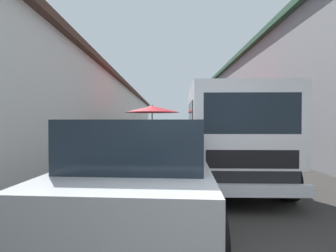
% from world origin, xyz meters
% --- Properties ---
extents(ground, '(90.00, 90.00, 0.00)m').
position_xyz_m(ground, '(13.50, 0.00, 0.00)').
color(ground, '#33302D').
extents(building_left_whitewash, '(49.80, 7.50, 4.25)m').
position_xyz_m(building_left_whitewash, '(15.75, 7.20, 2.13)').
color(building_left_whitewash, silver).
rests_on(building_left_whitewash, ground).
extents(building_right_concrete, '(49.80, 7.50, 5.41)m').
position_xyz_m(building_right_concrete, '(15.75, -7.20, 2.71)').
color(building_right_concrete, gray).
rests_on(building_right_concrete, ground).
extents(fruit_stall_far_right, '(2.60, 2.60, 2.25)m').
position_xyz_m(fruit_stall_far_right, '(10.48, 1.35, 1.77)').
color(fruit_stall_far_right, '#9E9EA3').
rests_on(fruit_stall_far_right, ground).
extents(fruit_stall_far_left, '(2.12, 2.12, 2.47)m').
position_xyz_m(fruit_stall_far_left, '(13.15, -2.83, 1.79)').
color(fruit_stall_far_left, '#9E9EA3').
rests_on(fruit_stall_far_left, ground).
extents(fruit_stall_mid_lane, '(2.19, 2.19, 2.09)m').
position_xyz_m(fruit_stall_mid_lane, '(16.64, -2.43, 1.48)').
color(fruit_stall_mid_lane, '#9E9EA3').
rests_on(fruit_stall_mid_lane, ground).
extents(fruit_stall_near_left, '(2.40, 2.40, 2.44)m').
position_xyz_m(fruit_stall_near_left, '(9.60, -1.94, 1.90)').
color(fruit_stall_near_left, '#9E9EA3').
rests_on(fruit_stall_near_left, ground).
extents(hatchback_car, '(4.03, 2.16, 1.45)m').
position_xyz_m(hatchback_car, '(2.10, 0.94, 0.74)').
color(hatchback_car, '#ADAFB5').
rests_on(hatchback_car, ground).
extents(delivery_truck, '(4.97, 2.08, 2.08)m').
position_xyz_m(delivery_truck, '(3.65, -0.70, 1.04)').
color(delivery_truck, black).
rests_on(delivery_truck, ground).
extents(vendor_by_crates, '(0.40, 0.58, 1.62)m').
position_xyz_m(vendor_by_crates, '(8.06, -2.67, 0.93)').
color(vendor_by_crates, '#665B4C').
rests_on(vendor_by_crates, ground).
extents(vendor_in_shade, '(0.55, 0.39, 1.52)m').
position_xyz_m(vendor_in_shade, '(9.20, 2.13, 0.87)').
color(vendor_in_shade, navy).
rests_on(vendor_in_shade, ground).
extents(parked_scooter, '(1.68, 0.51, 1.14)m').
position_xyz_m(parked_scooter, '(13.32, 2.84, 0.45)').
color(parked_scooter, black).
rests_on(parked_scooter, ground).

